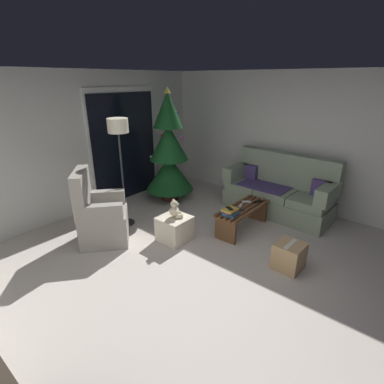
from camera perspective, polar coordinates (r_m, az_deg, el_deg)
The scene contains 19 objects.
ground_plane at distance 3.89m, azimuth 4.29°, elevation -15.90°, with size 7.00×7.00×0.00m, color #BCB2A8.
wall_back at distance 5.57m, azimuth -22.01°, elevation 8.38°, with size 5.72×0.12×2.50m, color beige.
wall_right at distance 5.80m, azimuth 21.68°, elevation 8.87°, with size 0.12×6.00×2.50m, color beige.
patio_door_frame at distance 6.08m, azimuth -13.00°, elevation 8.90°, with size 1.60×0.02×2.20m, color silver.
patio_door_glass at distance 6.08m, azimuth -12.85°, elevation 8.42°, with size 1.50×0.02×2.10m, color black.
couch at distance 5.61m, azimuth 16.55°, elevation 0.03°, with size 0.85×1.97×1.08m.
coffee_table at distance 4.87m, azimuth 9.82°, elevation -4.36°, with size 1.10×0.40×0.40m.
remote_silver at distance 4.82m, azimuth 9.41°, elevation -2.69°, with size 0.04×0.16×0.02m, color #ADADB2.
remote_white at distance 5.00m, azimuth 10.53°, elevation -1.85°, with size 0.04×0.16×0.02m, color silver.
remote_black at distance 5.04m, azimuth 12.65°, elevation -1.82°, with size 0.04×0.16×0.02m, color black.
remote_graphite at distance 4.72m, azimuth 9.29°, elevation -3.23°, with size 0.04×0.16×0.02m, color #333338.
book_stack at distance 4.49m, azimuth 7.40°, elevation -3.84°, with size 0.23×0.22×0.10m.
cell_phone at distance 4.47m, azimuth 7.33°, elevation -3.18°, with size 0.07×0.14×0.01m, color black.
christmas_tree at distance 5.84m, azimuth -4.52°, elevation 7.57°, with size 0.96×0.96×2.21m.
armchair at distance 4.64m, azimuth -17.43°, elevation -4.60°, with size 0.97×0.96×1.13m.
floor_lamp at distance 4.75m, azimuth -14.07°, elevation 10.44°, with size 0.32×0.32×1.78m.
ottoman at distance 4.54m, azimuth -3.39°, elevation -7.11°, with size 0.44×0.44×0.38m, color beige.
teddy_bear_cream at distance 4.40m, azimuth -3.34°, elevation -3.51°, with size 0.22×0.21×0.29m.
cardboard_box_taped_mid_floor at distance 4.13m, azimuth 18.35°, elevation -11.71°, with size 0.37×0.36×0.36m.
Camera 1 is at (-2.55, -1.77, 2.35)m, focal length 27.39 mm.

